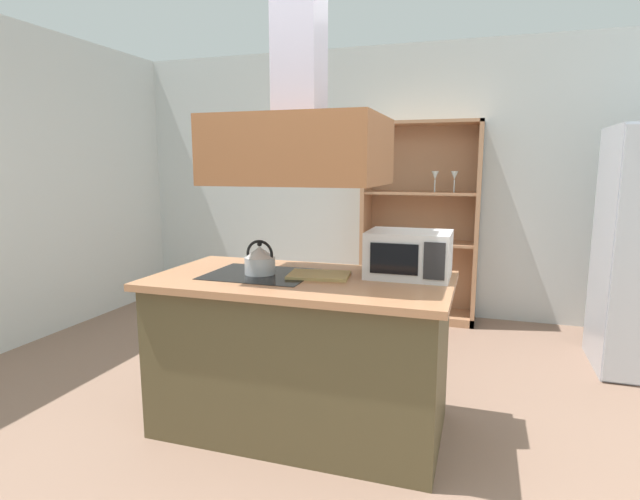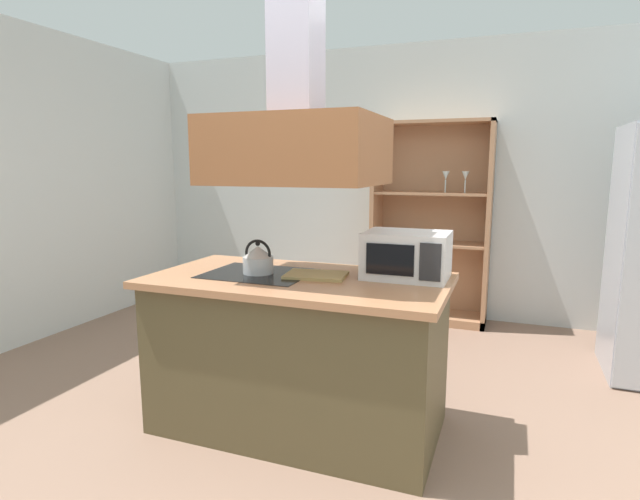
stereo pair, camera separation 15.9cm
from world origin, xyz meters
The scene contains 8 objects.
ground_plane centered at (0.00, 0.00, 0.00)m, with size 7.80×7.80×0.00m, color #886855.
wall_back centered at (0.00, 3.00, 1.35)m, with size 6.00×0.12×2.70m, color silver.
kitchen_island centered at (-0.20, 0.37, 0.45)m, with size 1.68×0.90×0.90m.
range_hood centered at (-0.20, 0.37, 1.72)m, with size 0.90×0.70×1.28m.
dish_cabinet centered at (0.17, 2.79, 0.86)m, with size 1.12×0.40×1.94m.
kettle centered at (-0.45, 0.37, 0.98)m, with size 0.18×0.18×0.20m.
cutting_board centered at (-0.11, 0.41, 0.91)m, with size 0.34×0.24×0.02m, color tan.
microwave centered at (0.37, 0.57, 1.03)m, with size 0.46×0.35×0.26m.
Camera 2 is at (0.91, -2.19, 1.52)m, focal length 28.35 mm.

